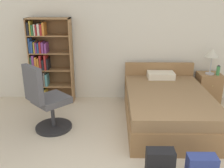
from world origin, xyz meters
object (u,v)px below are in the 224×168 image
Objects in this scene: table_lamp at (212,54)px; bookshelf at (46,61)px; nightstand at (208,88)px; bed at (167,106)px; water_bottle at (218,70)px; backpack_black at (160,168)px; office_chair at (46,102)px.

bookshelf is at bearing 178.07° from table_lamp.
nightstand is (3.19, -0.07, -0.53)m from bookshelf.
table_lamp reaches higher than bed.
table_lamp is at bearing -119.04° from nightstand.
water_bottle is 2.69m from backpack_black.
table_lamp reaches higher than backpack_black.
water_bottle is at bearing 56.83° from backpack_black.
nightstand is at bearing -1.31° from bookshelf.
nightstand is 0.70m from table_lamp.
backpack_black is at bearing -120.11° from nightstand.
water_bottle is at bearing 32.90° from bed.
bed is 1.26m from nightstand.
bed is at bearing -21.33° from bookshelf.
office_chair is 2.61× the size of backpack_black.
water_bottle is 0.46× the size of backpack_black.
nightstand is 2.67m from backpack_black.
backpack_black is (-1.44, -2.21, -0.50)m from water_bottle.
nightstand is 1.24× the size of table_lamp.
office_chair is 3.13m from table_lamp.
backpack_black is (1.86, -2.38, -0.64)m from bookshelf.
backpack_black is at bearing -120.12° from table_lamp.
backpack_black is at bearing -52.04° from bookshelf.
table_lamp is at bearing 153.37° from water_bottle.
office_chair is at bearing -76.57° from bookshelf.
office_chair reaches higher than water_bottle.
water_bottle is at bearing -2.95° from bookshelf.
bookshelf is 3.31m from water_bottle.
table_lamp is 1.17× the size of backpack_black.
office_chair is at bearing 143.23° from backpack_black.
bookshelf is 0.82× the size of bed.
backpack_black is (1.57, -1.17, -0.29)m from office_chair.
table_lamp is (3.18, -0.11, 0.16)m from bookshelf.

